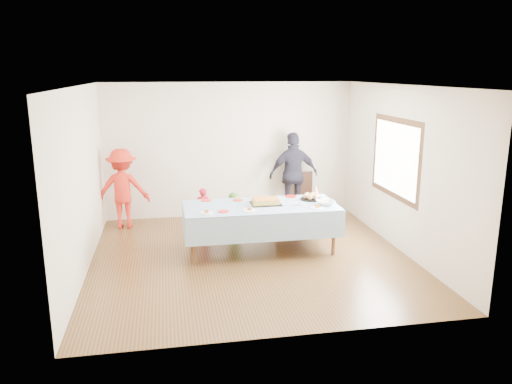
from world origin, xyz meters
The scene contains 22 objects.
ground centered at (0.00, 0.00, 0.00)m, with size 5.00×5.00×0.00m, color #4E2D16.
room_walls centered at (0.05, 0.00, 1.77)m, with size 5.04×5.04×2.72m.
party_table centered at (0.21, 0.28, 0.72)m, with size 2.50×1.10×0.78m.
birthday_cake centered at (0.31, 0.33, 0.82)m, with size 0.49×0.38×0.09m.
rolls_tray centered at (1.13, 0.48, 0.83)m, with size 0.37×0.37×0.11m.
punch_bowl centered at (1.26, 0.10, 0.82)m, with size 0.31×0.31×0.08m, color silver.
party_hat centered at (1.29, 0.74, 0.88)m, with size 0.11×0.11×0.19m, color silver.
fork_pile centered at (0.82, 0.14, 0.81)m, with size 0.24×0.18×0.07m, color white, non-canonical shape.
plate_red_far_a centered at (-0.64, 0.73, 0.79)m, with size 0.17×0.17×0.01m, color red.
plate_red_far_b centered at (-0.11, 0.64, 0.79)m, with size 0.17×0.17×0.01m, color red.
plate_red_far_c centered at (0.26, 0.63, 0.79)m, with size 0.17×0.17×0.01m, color red.
plate_red_far_d centered at (0.84, 0.74, 0.79)m, with size 0.19×0.19×0.01m, color red.
plate_red_near centered at (-0.43, 0.01, 0.79)m, with size 0.17×0.17×0.01m, color red.
plate_white_left centered at (-0.70, -0.04, 0.79)m, with size 0.21×0.21×0.01m, color white.
plate_white_mid centered at (-0.02, -0.02, 0.79)m, with size 0.23×0.23×0.01m, color white.
plate_white_right centered at (1.07, -0.06, 0.79)m, with size 0.23×0.23×0.01m, color white.
dining_chair centered at (1.51, 2.13, 0.50)m, with size 0.46×0.46×0.90m.
toddler_left centered at (-0.64, 1.59, 0.40)m, with size 0.29×0.19×0.80m, color red.
toddler_mid centered at (-0.09, 1.32, 0.38)m, with size 0.37×0.24×0.75m, color #3F7025.
toddler_right centered at (0.69, 0.90, 0.38)m, with size 0.37×0.29×0.77m, color tan.
adult_left centered at (-2.10, 2.00, 0.76)m, with size 0.98×0.56×1.51m, color red.
adult_right centered at (1.26, 2.20, 0.86)m, with size 1.01×0.42×1.72m, color #2B2939.
Camera 1 is at (-1.27, -7.43, 2.91)m, focal length 35.00 mm.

